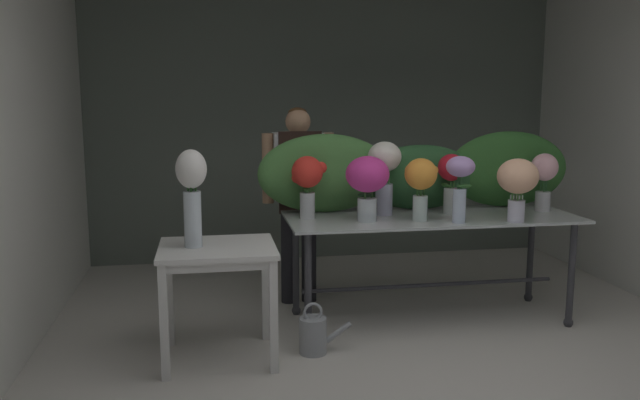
% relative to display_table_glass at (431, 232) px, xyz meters
% --- Properties ---
extents(ground_plane, '(8.20, 8.20, 0.00)m').
position_rel_display_table_glass_xyz_m(ground_plane, '(-0.42, 0.23, -0.68)').
color(ground_plane, beige).
extents(wall_back, '(4.82, 0.12, 2.71)m').
position_rel_display_table_glass_xyz_m(wall_back, '(-0.42, 2.09, 0.68)').
color(wall_back, slate).
rests_on(wall_back, ground).
extents(wall_left, '(0.12, 3.85, 2.71)m').
position_rel_display_table_glass_xyz_m(wall_left, '(-2.83, 0.23, 0.68)').
color(wall_left, silver).
rests_on(wall_left, ground).
extents(display_table_glass, '(2.13, 0.80, 0.80)m').
position_rel_display_table_glass_xyz_m(display_table_glass, '(0.00, 0.00, 0.00)').
color(display_table_glass, '#B6C0BE').
rests_on(display_table_glass, ground).
extents(side_table_white, '(0.72, 0.63, 0.74)m').
position_rel_display_table_glass_xyz_m(side_table_white, '(-1.56, -0.44, -0.04)').
color(side_table_white, white).
rests_on(side_table_white, ground).
extents(florist, '(0.57, 0.24, 1.58)m').
position_rel_display_table_glass_xyz_m(florist, '(-0.90, 0.60, 0.29)').
color(florist, '#232328').
rests_on(florist, ground).
extents(foliage_backdrop, '(2.46, 0.28, 0.59)m').
position_rel_display_table_glass_xyz_m(foliage_backdrop, '(0.00, 0.28, 0.40)').
color(foliage_backdrop, '#477F3D').
rests_on(foliage_backdrop, display_table_glass).
extents(vase_scarlet_anemones, '(0.26, 0.22, 0.45)m').
position_rel_display_table_glass_xyz_m(vase_scarlet_anemones, '(-0.91, 0.06, 0.41)').
color(vase_scarlet_anemones, silver).
rests_on(vase_scarlet_anemones, display_table_glass).
extents(vase_blush_dahlias, '(0.21, 0.20, 0.44)m').
position_rel_display_table_glass_xyz_m(vase_blush_dahlias, '(0.90, 0.05, 0.40)').
color(vase_blush_dahlias, silver).
rests_on(vase_blush_dahlias, display_table_glass).
extents(vase_ivory_stock, '(0.24, 0.24, 0.54)m').
position_rel_display_table_glass_xyz_m(vase_ivory_stock, '(-0.34, 0.10, 0.46)').
color(vase_ivory_stock, silver).
rests_on(vase_ivory_stock, display_table_glass).
extents(vase_crimson_lilies, '(0.21, 0.20, 0.45)m').
position_rel_display_table_glass_xyz_m(vase_crimson_lilies, '(0.16, 0.06, 0.40)').
color(vase_crimson_lilies, silver).
rests_on(vase_crimson_lilies, display_table_glass).
extents(vase_magenta_roses, '(0.31, 0.31, 0.46)m').
position_rel_display_table_glass_xyz_m(vase_magenta_roses, '(-0.52, -0.12, 0.41)').
color(vase_magenta_roses, silver).
rests_on(vase_magenta_roses, display_table_glass).
extents(vase_lilac_hydrangea, '(0.20, 0.20, 0.46)m').
position_rel_display_table_glass_xyz_m(vase_lilac_hydrangea, '(0.10, -0.27, 0.42)').
color(vase_lilac_hydrangea, silver).
rests_on(vase_lilac_hydrangea, display_table_glass).
extents(vase_coral_carnations, '(0.17, 0.16, 0.40)m').
position_rel_display_table_glass_xyz_m(vase_coral_carnations, '(0.62, -0.07, 0.36)').
color(vase_coral_carnations, silver).
rests_on(vase_coral_carnations, display_table_glass).
extents(vase_sunset_ranunculus, '(0.24, 0.23, 0.44)m').
position_rel_display_table_glass_xyz_m(vase_sunset_ranunculus, '(-0.15, -0.16, 0.41)').
color(vase_sunset_ranunculus, silver).
rests_on(vase_sunset_ranunculus, display_table_glass).
extents(vase_peach_peonies, '(0.28, 0.28, 0.44)m').
position_rel_display_table_glass_xyz_m(vase_peach_peonies, '(0.51, -0.31, 0.41)').
color(vase_peach_peonies, silver).
rests_on(vase_peach_peonies, display_table_glass).
extents(vase_white_roses_tall, '(0.19, 0.19, 0.61)m').
position_rel_display_table_glass_xyz_m(vase_white_roses_tall, '(-1.71, -0.44, 0.41)').
color(vase_white_roses_tall, silver).
rests_on(vase_white_roses_tall, side_table_white).
extents(watering_can, '(0.35, 0.18, 0.34)m').
position_rel_display_table_glass_xyz_m(watering_can, '(-0.95, -0.47, -0.55)').
color(watering_can, '#999EA3').
rests_on(watering_can, ground).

